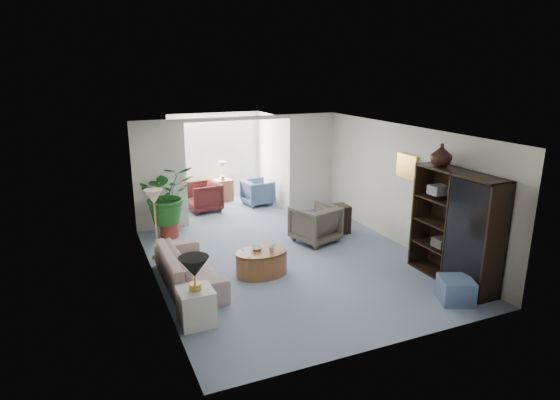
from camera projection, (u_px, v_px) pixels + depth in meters
name	position (u px, v px, depth m)	size (l,w,h in m)	color
floor	(292.00, 263.00, 8.95)	(6.00, 6.00, 0.00)	#8393AD
sunroom_floor	(228.00, 207.00, 12.57)	(2.60, 2.60, 0.00)	#8393AD
back_pier_left	(160.00, 176.00, 10.53)	(1.20, 0.12, 2.50)	silver
back_pier_right	(311.00, 163.00, 11.99)	(1.20, 0.12, 2.50)	silver
back_header	(239.00, 119.00, 10.93)	(2.60, 0.12, 0.10)	silver
window_pane	(215.00, 149.00, 13.14)	(2.20, 0.02, 1.50)	white
window_blinds	(215.00, 149.00, 13.12)	(2.20, 0.02, 1.50)	white
framed_picture	(407.00, 166.00, 9.34)	(0.04, 0.50, 0.40)	#BEB598
sofa	(189.00, 267.00, 8.04)	(2.09, 0.82, 0.61)	#B4AA98
end_table	(196.00, 307.00, 6.78)	(0.49, 0.49, 0.54)	silver
table_lamp	(194.00, 267.00, 6.61)	(0.44, 0.44, 0.30)	black
floor_lamp	(154.00, 197.00, 8.84)	(0.36, 0.36, 0.28)	beige
coffee_table	(262.00, 263.00, 8.41)	(0.95, 0.95, 0.45)	brown
coffee_bowl	(257.00, 248.00, 8.41)	(0.21, 0.21, 0.05)	silver
coffee_cup	(271.00, 249.00, 8.31)	(0.10, 0.10, 0.09)	#BAB5A2
wingback_chair	(315.00, 224.00, 9.98)	(0.85, 0.87, 0.79)	#5E574A
side_table_dark	(337.00, 219.00, 10.53)	(0.53, 0.42, 0.63)	black
entertainment_cabinet	(455.00, 228.00, 7.98)	(0.47, 1.75, 1.95)	black
cabinet_urn	(441.00, 155.00, 8.10)	(0.37, 0.37, 0.39)	black
ottoman	(456.00, 290.00, 7.44)	(0.49, 0.49, 0.39)	#4A5E7F
plant_pot	(170.00, 230.00, 10.32)	(0.40, 0.40, 0.32)	maroon
house_plant	(167.00, 194.00, 10.10)	(1.17, 1.01, 1.30)	#1F5C22
sunroom_chair_blue	(258.00, 192.00, 12.72)	(0.73, 0.75, 0.68)	#4A5E7F
sunroom_chair_maroon	(203.00, 197.00, 12.13)	(0.80, 0.82, 0.75)	#501C1B
sunroom_table	(223.00, 190.00, 13.10)	(0.49, 0.38, 0.60)	brown
shelf_clutter	(457.00, 223.00, 7.87)	(0.30, 1.18, 1.06)	#2C2822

